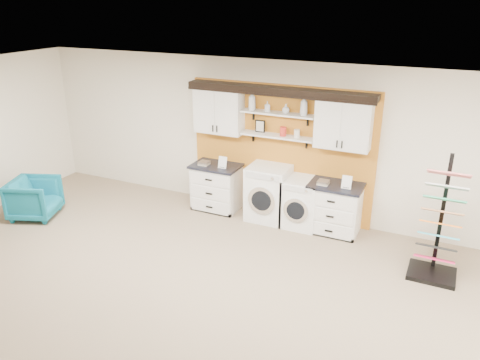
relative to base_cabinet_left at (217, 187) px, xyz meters
The scene contains 22 objects.
floor 3.84m from the base_cabinet_left, 72.76° to the right, with size 10.00×10.00×0.00m, color gray.
ceiling 4.48m from the base_cabinet_left, 72.76° to the right, with size 10.00×10.00×0.00m, color white.
wall_back 1.53m from the base_cabinet_left, 17.63° to the left, with size 10.00×10.00×0.00m, color beige.
accent_panel 1.40m from the base_cabinet_left, 16.00° to the left, with size 3.40×0.07×2.40m, color #BC7320.
upper_cabinet_left 1.45m from the base_cabinet_left, 90.00° to the left, with size 0.90×0.35×0.84m.
upper_cabinet_right 2.68m from the base_cabinet_left, ahead, with size 0.90×0.35×0.84m.
shelf_lower 1.58m from the base_cabinet_left, ahead, with size 1.32×0.28×0.03m, color white.
shelf_upper 1.88m from the base_cabinet_left, ahead, with size 1.32×0.28×0.03m, color white.
crown_molding 2.21m from the base_cabinet_left, ahead, with size 3.30×0.41×0.13m.
picture_frame 1.46m from the base_cabinet_left, 14.85° to the left, with size 0.18×0.02×0.22m.
canister_red 1.71m from the base_cabinet_left, ahead, with size 0.11×0.11×0.16m, color red.
canister_cream 1.90m from the base_cabinet_left, ahead, with size 0.10×0.10×0.14m, color silver.
base_cabinet_left is the anchor object (origin of this frame).
base_cabinet_right 2.26m from the base_cabinet_left, ahead, with size 0.89×0.66×0.87m.
washer 1.05m from the base_cabinet_left, ahead, with size 0.72×0.71×1.00m.
dryer 1.68m from the base_cabinet_left, ahead, with size 0.62×0.71×0.87m.
sample_rack 3.99m from the base_cabinet_left, 10.72° to the right, with size 0.67×0.56×1.82m.
armchair 3.33m from the base_cabinet_left, 148.94° to the right, with size 0.77×0.79×0.72m, color #0E6781.
soap_bottle_a 1.79m from the base_cabinet_left, 13.91° to the left, with size 0.13×0.13×0.33m, color silver.
soap_bottle_b 1.85m from the base_cabinet_left, ahead, with size 0.08×0.08×0.18m, color silver.
soap_bottle_c 2.03m from the base_cabinet_left, ahead, with size 0.13×0.13×0.16m, color silver.
soap_bottle_d 2.30m from the base_cabinet_left, ahead, with size 0.13×0.13×0.33m, color silver.
Camera 1 is at (2.69, -3.59, 3.81)m, focal length 35.00 mm.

